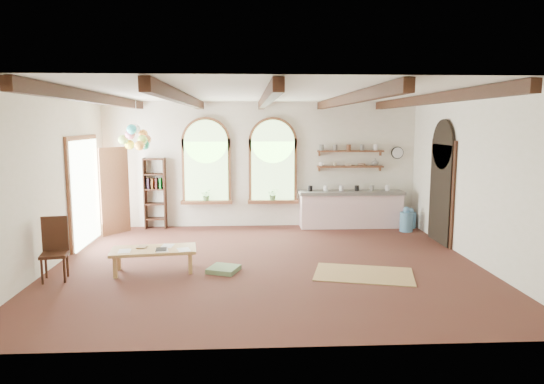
{
  "coord_description": "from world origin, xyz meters",
  "views": [
    {
      "loc": [
        -0.36,
        -8.97,
        2.67
      ],
      "look_at": [
        0.13,
        0.6,
        1.3
      ],
      "focal_mm": 32.0,
      "sensor_mm": 36.0,
      "label": 1
    }
  ],
  "objects": [
    {
      "name": "balloon_cluster",
      "position": [
        -2.88,
        2.3,
        2.33
      ],
      "size": [
        0.72,
        0.81,
        1.14
      ],
      "color": "silver",
      "rests_on": "floor"
    },
    {
      "name": "floor_mat",
      "position": [
        1.69,
        -0.76,
        0.01
      ],
      "size": [
        1.92,
        1.45,
        0.02
      ],
      "primitive_type": "cube",
      "rotation": [
        0.0,
        0.0,
        -0.25
      ],
      "color": "tan",
      "rests_on": "floor"
    },
    {
      "name": "potted_plant_left",
      "position": [
        -1.4,
        3.32,
        0.85
      ],
      "size": [
        0.27,
        0.23,
        0.3
      ],
      "primitive_type": "imported",
      "color": "#598C4C",
      "rests_on": "window_left"
    },
    {
      "name": "shelf_cup_a",
      "position": [
        1.55,
        3.38,
        1.62
      ],
      "size": [
        0.12,
        0.1,
        0.1
      ],
      "primitive_type": "imported",
      "color": "white",
      "rests_on": "wall_shelf_lower"
    },
    {
      "name": "tablet",
      "position": [
        -1.9,
        -0.47,
        0.43
      ],
      "size": [
        0.22,
        0.29,
        0.01
      ],
      "primitive_type": "cube",
      "rotation": [
        0.0,
        0.0,
        0.12
      ],
      "color": "black",
      "rests_on": "coffee_table"
    },
    {
      "name": "wall_shelf_upper",
      "position": [
        2.3,
        3.38,
        1.95
      ],
      "size": [
        1.7,
        0.24,
        0.04
      ],
      "primitive_type": "cube",
      "color": "brown",
      "rests_on": "wall_back"
    },
    {
      "name": "water_jug_a",
      "position": [
        3.57,
        2.61,
        0.27
      ],
      "size": [
        0.32,
        0.32,
        0.62
      ],
      "color": "#5187AE",
      "rests_on": "floor"
    },
    {
      "name": "ceiling_beams",
      "position": [
        0.0,
        0.0,
        3.1
      ],
      "size": [
        6.2,
        6.8,
        0.18
      ],
      "primitive_type": null,
      "color": "#381E12",
      "rests_on": "ceiling"
    },
    {
      "name": "wall_shelf_lower",
      "position": [
        2.3,
        3.38,
        1.55
      ],
      "size": [
        1.7,
        0.24,
        0.04
      ],
      "primitive_type": "cube",
      "color": "brown",
      "rests_on": "wall_back"
    },
    {
      "name": "side_chair",
      "position": [
        -3.66,
        -0.77,
        0.31
      ],
      "size": [
        0.51,
        0.51,
        1.08
      ],
      "color": "#381E12",
      "rests_on": "floor"
    },
    {
      "name": "shelf_cup_b",
      "position": [
        1.9,
        3.38,
        1.62
      ],
      "size": [
        0.1,
        0.1,
        0.09
      ],
      "primitive_type": "imported",
      "color": "beige",
      "rests_on": "wall_shelf_lower"
    },
    {
      "name": "bookshelf",
      "position": [
        -2.7,
        3.32,
        0.9
      ],
      "size": [
        0.53,
        0.32,
        1.8
      ],
      "color": "#381E12",
      "rests_on": "floor"
    },
    {
      "name": "table_book",
      "position": [
        -2.36,
        -0.28,
        0.44
      ],
      "size": [
        0.19,
        0.25,
        0.02
      ],
      "primitive_type": "imported",
      "rotation": [
        0.0,
        0.0,
        -0.11
      ],
      "color": "olive",
      "rests_on": "coffee_table"
    },
    {
      "name": "potted_plant_right",
      "position": [
        0.3,
        3.32,
        0.85
      ],
      "size": [
        0.27,
        0.23,
        0.3
      ],
      "primitive_type": "imported",
      "color": "#598C4C",
      "rests_on": "window_right"
    },
    {
      "name": "kitchen_counter",
      "position": [
        2.3,
        3.2,
        0.48
      ],
      "size": [
        2.68,
        0.62,
        0.94
      ],
      "color": "#F7D2D4",
      "rests_on": "floor"
    },
    {
      "name": "left_doorway",
      "position": [
        -3.95,
        1.8,
        1.15
      ],
      "size": [
        0.1,
        1.9,
        2.5
      ],
      "primitive_type": "cube",
      "color": "brown",
      "rests_on": "floor"
    },
    {
      "name": "floor_cushion",
      "position": [
        -0.8,
        -0.46,
        0.04
      ],
      "size": [
        0.65,
        0.65,
        0.09
      ],
      "primitive_type": "cube",
      "rotation": [
        0.0,
        0.0,
        -0.36
      ],
      "color": "#6A895F",
      "rests_on": "floor"
    },
    {
      "name": "shelf_bowl_a",
      "position": [
        2.25,
        3.38,
        1.6
      ],
      "size": [
        0.22,
        0.22,
        0.05
      ],
      "primitive_type": "imported",
      "color": "beige",
      "rests_on": "wall_shelf_lower"
    },
    {
      "name": "floor",
      "position": [
        0.0,
        0.0,
        0.0
      ],
      "size": [
        8.0,
        8.0,
        0.0
      ],
      "primitive_type": "plane",
      "color": "#502A21",
      "rests_on": "ground"
    },
    {
      "name": "wall_clock",
      "position": [
        3.55,
        3.45,
        1.9
      ],
      "size": [
        0.32,
        0.04,
        0.32
      ],
      "primitive_type": "cylinder",
      "rotation": [
        1.57,
        0.0,
        0.0
      ],
      "color": "black",
      "rests_on": "wall_back"
    },
    {
      "name": "shelf_vase",
      "position": [
        2.95,
        3.38,
        1.67
      ],
      "size": [
        0.18,
        0.18,
        0.19
      ],
      "primitive_type": "imported",
      "color": "slate",
      "rests_on": "wall_shelf_lower"
    },
    {
      "name": "window_right",
      "position": [
        0.3,
        3.43,
        1.63
      ],
      "size": [
        1.3,
        0.28,
        2.2
      ],
      "color": "brown",
      "rests_on": "floor"
    },
    {
      "name": "water_jug_b",
      "position": [
        3.82,
        3.01,
        0.22
      ],
      "size": [
        0.27,
        0.27,
        0.52
      ],
      "color": "#5187AE",
      "rests_on": "floor"
    },
    {
      "name": "coffee_table",
      "position": [
        -2.05,
        -0.39,
        0.38
      ],
      "size": [
        1.57,
        0.87,
        0.43
      ],
      "color": "tan",
      "rests_on": "floor"
    },
    {
      "name": "shelf_bowl_b",
      "position": [
        2.6,
        3.38,
        1.6
      ],
      "size": [
        0.2,
        0.2,
        0.06
      ],
      "primitive_type": "imported",
      "color": "#8C664C",
      "rests_on": "wall_shelf_lower"
    },
    {
      "name": "right_doorway",
      "position": [
        3.95,
        1.5,
        1.1
      ],
      "size": [
        0.1,
        1.3,
        2.4
      ],
      "primitive_type": "cube",
      "color": "black",
      "rests_on": "floor"
    },
    {
      "name": "window_left",
      "position": [
        -1.4,
        3.43,
        1.63
      ],
      "size": [
        1.3,
        0.28,
        2.2
      ],
      "color": "brown",
      "rests_on": "floor"
    }
  ]
}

